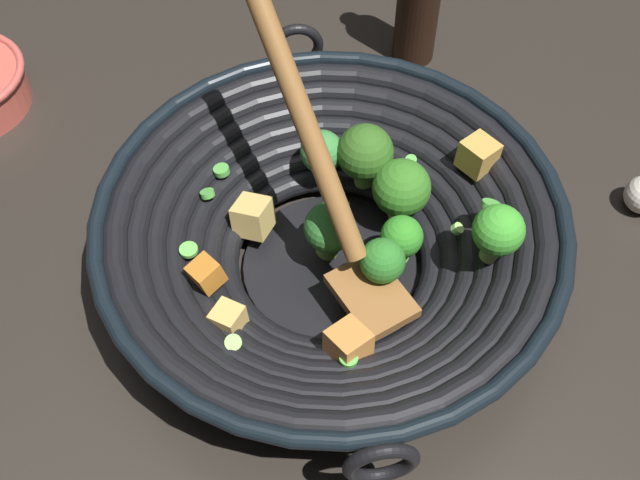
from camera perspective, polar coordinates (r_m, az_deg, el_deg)
The scene contains 2 objects.
ground_plane at distance 0.73m, azimuth 0.70°, elevation -2.16°, with size 4.00×4.00×0.00m, color #28231E.
wok at distance 0.69m, azimuth 0.90°, elevation 0.45°, with size 0.40×0.43×0.24m.
Camera 1 is at (0.11, 0.39, 0.61)m, focal length 45.74 mm.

